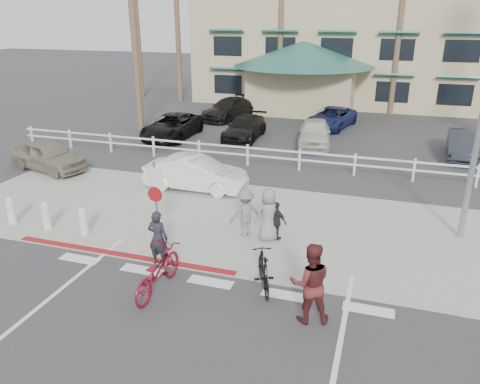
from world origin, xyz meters
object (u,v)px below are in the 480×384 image
(bike_black, at_px, (264,271))
(car_white_sedan, at_px, (196,173))
(sign_post, at_px, (156,199))
(car_red_compact, at_px, (48,156))
(bike_red, at_px, (157,271))

(bike_black, distance_m, car_white_sedan, 7.57)
(sign_post, relative_size, car_red_compact, 0.75)
(sign_post, bearing_deg, car_red_compact, 147.98)
(bike_red, relative_size, bike_black, 1.28)
(car_white_sedan, bearing_deg, sign_post, -170.99)
(car_white_sedan, bearing_deg, bike_black, -144.26)
(bike_black, xyz_separation_m, car_white_sedan, (-4.44, 6.14, 0.16))
(bike_black, relative_size, car_white_sedan, 0.42)
(bike_red, xyz_separation_m, bike_black, (2.50, 0.93, -0.06))
(bike_red, distance_m, bike_black, 2.66)
(bike_red, bearing_deg, sign_post, -62.03)
(car_white_sedan, bearing_deg, car_red_compact, 87.61)
(bike_black, bearing_deg, bike_red, -2.98)
(sign_post, xyz_separation_m, car_red_compact, (-7.97, 4.99, -0.79))
(sign_post, relative_size, bike_black, 1.72)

